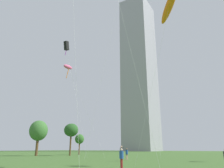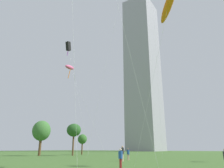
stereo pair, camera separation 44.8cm
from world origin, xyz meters
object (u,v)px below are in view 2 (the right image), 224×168
at_px(kite_flying_6, 70,67).
at_px(park_tree_1, 41,131).
at_px(kite_flying_0, 68,46).
at_px(person_standing_1, 121,157).
at_px(person_standing_3, 122,152).
at_px(park_tree_2, 74,130).
at_px(distant_highrise_0, 143,71).
at_px(kite_flying_7, 168,5).
at_px(park_tree_0, 82,139).
at_px(person_standing_0, 128,153).

bearing_deg(kite_flying_6, park_tree_1, 155.10).
relative_size(kite_flying_0, park_tree_1, 2.98).
relative_size(person_standing_1, person_standing_3, 0.83).
distance_m(person_standing_1, kite_flying_0, 31.44).
bearing_deg(park_tree_2, kite_flying_6, -51.15).
height_order(kite_flying_0, distant_highrise_0, distant_highrise_0).
bearing_deg(kite_flying_6, distant_highrise_0, 107.47).
height_order(kite_flying_0, park_tree_2, kite_flying_0).
xyz_separation_m(kite_flying_7, park_tree_2, (-30.66, 20.53, -8.58)).
xyz_separation_m(kite_flying_7, park_tree_0, (-33.67, 27.09, -10.31)).
relative_size(kite_flying_6, park_tree_0, 3.04).
distance_m(person_standing_0, kite_flying_7, 19.84).
distance_m(person_standing_1, person_standing_3, 9.74).
distance_m(kite_flying_7, park_tree_1, 39.69).
relative_size(person_standing_0, person_standing_1, 1.01).
relative_size(kite_flying_0, park_tree_0, 4.41).
bearing_deg(kite_flying_7, person_standing_3, 142.35).
bearing_deg(person_standing_3, park_tree_2, 50.62).
relative_size(park_tree_0, park_tree_2, 0.72).
distance_m(kite_flying_7, park_tree_2, 37.88).
bearing_deg(park_tree_2, kite_flying_7, -33.80).
bearing_deg(park_tree_0, kite_flying_6, -55.61).
bearing_deg(park_tree_2, kite_flying_0, -56.93).
xyz_separation_m(person_standing_3, kite_flying_0, (-15.08, 3.90, 20.76)).
bearing_deg(distant_highrise_0, person_standing_3, -68.68).
relative_size(park_tree_1, park_tree_2, 1.07).
xyz_separation_m(kite_flying_6, kite_flying_7, (20.85, -8.35, -1.15)).
bearing_deg(park_tree_1, person_standing_0, -10.80).
relative_size(person_standing_3, park_tree_1, 0.24).
height_order(person_standing_1, park_tree_1, park_tree_1).
distance_m(kite_flying_0, kite_flying_6, 8.06).
height_order(park_tree_2, distant_highrise_0, distant_highrise_0).
distance_m(person_standing_1, park_tree_1, 35.20).
relative_size(person_standing_1, kite_flying_0, 0.07).
height_order(kite_flying_6, park_tree_0, kite_flying_6).
bearing_deg(person_standing_1, kite_flying_6, 47.78).
bearing_deg(kite_flying_6, kite_flying_7, -21.82).
relative_size(person_standing_1, park_tree_0, 0.30).
height_order(person_standing_0, park_tree_2, park_tree_2).
relative_size(kite_flying_7, park_tree_1, 1.98).
bearing_deg(person_standing_3, kite_flying_0, 68.06).
height_order(person_standing_0, kite_flying_6, kite_flying_6).
relative_size(kite_flying_0, distant_highrise_0, 0.22).
bearing_deg(person_standing_1, distant_highrise_0, 11.60).
bearing_deg(kite_flying_7, park_tree_2, 146.20).
bearing_deg(park_tree_0, kite_flying_0, -60.24).
relative_size(person_standing_0, park_tree_2, 0.22).
bearing_deg(person_standing_1, park_tree_1, 50.27).
bearing_deg(person_standing_0, person_standing_3, 44.99).
bearing_deg(kite_flying_6, person_standing_0, 11.10).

